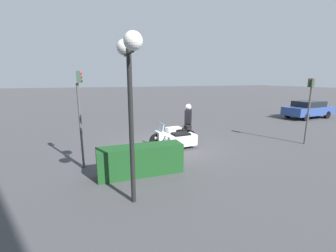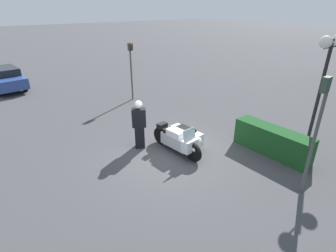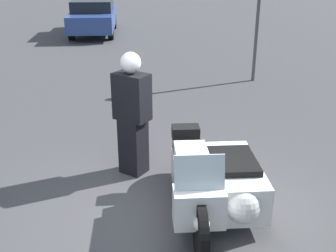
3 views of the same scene
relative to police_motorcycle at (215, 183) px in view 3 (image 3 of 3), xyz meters
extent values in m
plane|color=#424244|center=(0.07, -0.58, -0.47)|extent=(160.00, 160.00, 0.00)
cylinder|color=black|center=(0.87, -0.24, -0.13)|extent=(0.70, 0.15, 0.69)
cylinder|color=black|center=(-0.88, -0.37, -0.13)|extent=(0.70, 0.15, 0.69)
cylinder|color=black|center=(-0.22, 0.24, -0.20)|extent=(0.54, 0.14, 0.54)
cube|color=#B7B7BC|center=(-0.01, -0.30, -0.01)|extent=(1.26, 0.52, 0.45)
cube|color=white|center=(-0.01, -0.30, 0.32)|extent=(0.70, 0.45, 0.24)
cube|color=black|center=(-0.29, -0.32, 0.30)|extent=(0.52, 0.44, 0.12)
cube|color=white|center=(0.69, -0.26, 0.08)|extent=(0.36, 0.60, 0.44)
cube|color=silver|center=(0.64, -0.26, 0.50)|extent=(0.15, 0.56, 0.40)
sphere|color=white|center=(0.91, -0.24, 0.02)|extent=(0.18, 0.18, 0.18)
cube|color=white|center=(-0.16, 0.24, -0.06)|extent=(1.44, 0.78, 0.50)
sphere|color=white|center=(0.43, 0.28, -0.04)|extent=(0.47, 0.47, 0.48)
cube|color=black|center=(-0.16, 0.24, 0.23)|extent=(0.81, 0.63, 0.09)
cube|color=black|center=(-0.77, -0.36, 0.37)|extent=(0.27, 0.40, 0.18)
cube|color=black|center=(-1.17, -1.14, -0.03)|extent=(0.46, 0.47, 0.89)
cube|color=black|center=(-1.17, -1.14, 0.76)|extent=(0.54, 0.60, 0.70)
sphere|color=tan|center=(-1.17, -1.14, 1.23)|extent=(0.24, 0.24, 0.24)
sphere|color=white|center=(-1.17, -1.14, 1.28)|extent=(0.30, 0.30, 0.30)
cylinder|color=#4C4C4C|center=(-6.27, 1.67, 0.93)|extent=(0.09, 0.09, 2.80)
cube|color=#2D478C|center=(-13.23, -3.76, 0.16)|extent=(4.35, 2.06, 0.66)
cube|color=black|center=(-13.23, -3.76, 0.71)|extent=(2.32, 1.76, 0.45)
cylinder|color=black|center=(-14.48, -4.62, -0.17)|extent=(0.62, 0.25, 0.61)
cylinder|color=black|center=(-14.60, -3.09, -0.17)|extent=(0.62, 0.25, 0.61)
cylinder|color=black|center=(-11.87, -4.42, -0.17)|extent=(0.62, 0.25, 0.61)
cylinder|color=black|center=(-11.98, -2.90, -0.17)|extent=(0.62, 0.25, 0.61)
camera|label=1|loc=(3.84, 9.45, 2.72)|focal=24.00mm
camera|label=2|loc=(6.51, -5.89, 4.55)|focal=28.00mm
camera|label=3|loc=(4.69, -0.59, 2.73)|focal=45.00mm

